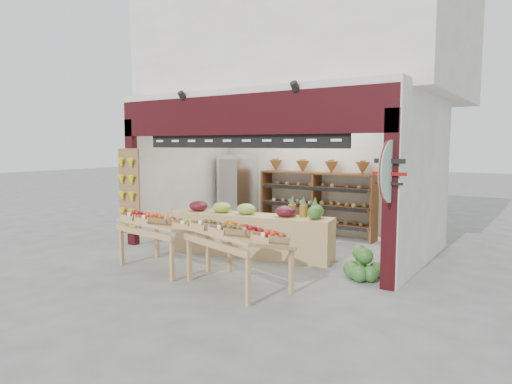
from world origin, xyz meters
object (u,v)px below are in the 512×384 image
at_px(display_table_left, 161,223).
at_px(refrigerator, 237,191).
at_px(cardboard_stack, 227,229).
at_px(watermelon_pile, 362,267).
at_px(mid_counter, 250,233).
at_px(display_table_right, 237,234).
at_px(back_shelving, 316,190).

bearing_deg(display_table_left, refrigerator, 106.65).
height_order(refrigerator, display_table_left, refrigerator).
relative_size(cardboard_stack, watermelon_pile, 1.69).
relative_size(mid_counter, display_table_right, 1.81).
bearing_deg(back_shelving, mid_counter, -95.06).
height_order(back_shelving, refrigerator, refrigerator).
xyz_separation_m(display_table_right, watermelon_pile, (1.44, 1.41, -0.60)).
height_order(refrigerator, watermelon_pile, refrigerator).
relative_size(display_table_left, watermelon_pile, 2.55).
bearing_deg(display_table_left, mid_counter, 62.12).
relative_size(refrigerator, mid_counter, 0.58).
distance_m(mid_counter, display_table_left, 1.78).
height_order(refrigerator, display_table_right, refrigerator).
bearing_deg(display_table_right, back_shelving, 99.56).
bearing_deg(watermelon_pile, cardboard_stack, 162.40).
distance_m(display_table_left, watermelon_pile, 3.47).
bearing_deg(mid_counter, cardboard_stack, 144.71).
distance_m(refrigerator, watermelon_pile, 5.08).
bearing_deg(watermelon_pile, display_table_right, -135.63).
relative_size(refrigerator, watermelon_pile, 2.88).
relative_size(cardboard_stack, display_table_right, 0.61).
relative_size(refrigerator, display_table_right, 1.05).
bearing_deg(display_table_left, cardboard_stack, 99.17).
xyz_separation_m(refrigerator, display_table_left, (1.15, -3.84, -0.17)).
xyz_separation_m(cardboard_stack, mid_counter, (1.21, -0.85, 0.19)).
relative_size(back_shelving, display_table_left, 1.69).
relative_size(cardboard_stack, mid_counter, 0.34).
xyz_separation_m(refrigerator, display_table_right, (2.88, -3.98, -0.15)).
height_order(cardboard_stack, display_table_left, display_table_left).
relative_size(refrigerator, cardboard_stack, 1.70).
height_order(display_table_left, watermelon_pile, display_table_left).
bearing_deg(back_shelving, refrigerator, -176.45).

